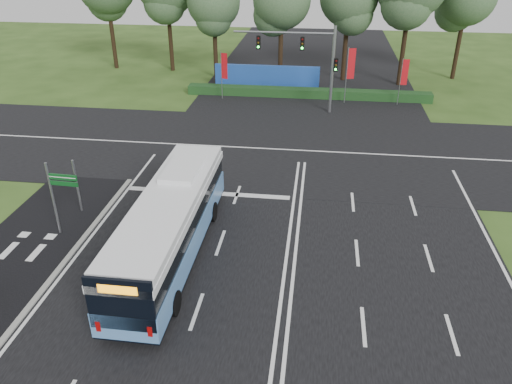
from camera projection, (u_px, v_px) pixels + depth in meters
The scene contains 14 objects.
ground at pixel (288, 248), 24.05m from camera, with size 120.00×120.00×0.00m, color #2B4818.
road_main at pixel (288, 248), 24.04m from camera, with size 20.00×120.00×0.04m, color black.
road_cross at pixel (300, 151), 34.55m from camera, with size 120.00×14.00×0.05m, color black.
bike_path at pixel (11, 265), 22.83m from camera, with size 5.00×18.00×0.06m, color black.
kerb_strip at pixel (60, 268), 22.54m from camera, with size 0.25×18.00×0.12m, color gray.
city_bus at pixel (171, 225), 22.64m from camera, with size 2.68×12.12×3.47m.
pedestrian_signal at pixel (76, 184), 26.37m from camera, with size 0.27×0.40×3.06m.
street_sign at pixel (58, 191), 24.03m from camera, with size 1.53×0.17×3.91m.
banner_flag_left at pixel (224, 69), 43.79m from camera, with size 0.60×0.21×4.20m.
banner_flag_mid at pixel (350, 67), 42.61m from camera, with size 0.69×0.27×4.85m.
banner_flag_right at pixel (404, 75), 42.27m from camera, with size 0.60×0.11×4.06m.
traffic_light_gantry at pixel (311, 56), 39.81m from camera, with size 8.41×0.28×7.00m.
hedge at pixel (307, 93), 45.33m from camera, with size 22.00×1.20×0.80m, color #153B19.
blue_hoarding at pixel (267, 77), 47.65m from camera, with size 10.00×0.30×2.20m, color #204DAD.
Camera 1 is at (1.06, -20.01, 13.65)m, focal length 35.00 mm.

